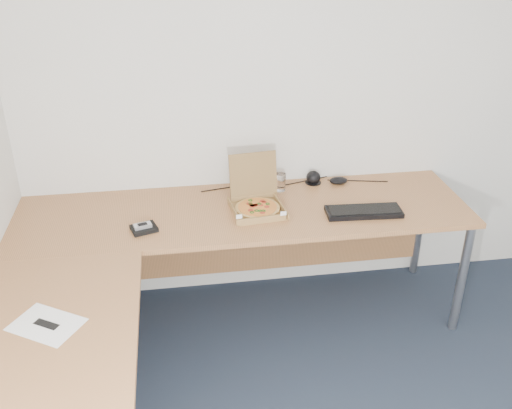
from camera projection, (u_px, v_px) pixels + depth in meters
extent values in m
cube|color=#AE7141|center=(244.00, 212.00, 3.20)|extent=(2.50, 0.70, 0.03)
cube|color=#AE7141|center=(40.00, 370.00, 2.12)|extent=(0.70, 1.50, 0.03)
cylinder|color=gray|center=(419.00, 227.00, 3.79)|extent=(0.05, 0.05, 0.70)
cube|color=olive|center=(257.00, 211.00, 3.17)|extent=(0.27, 0.27, 0.01)
cube|color=olive|center=(253.00, 176.00, 3.24)|extent=(0.27, 0.05, 0.27)
cylinder|color=tan|center=(257.00, 209.00, 3.16)|extent=(0.24, 0.24, 0.02)
cylinder|color=#B2391F|center=(257.00, 207.00, 3.16)|extent=(0.21, 0.21, 0.00)
cylinder|color=white|center=(280.00, 182.00, 3.38)|extent=(0.06, 0.06, 0.11)
cube|color=black|center=(364.00, 212.00, 3.14)|extent=(0.42, 0.17, 0.03)
ellipsoid|color=black|center=(338.00, 181.00, 3.48)|extent=(0.11, 0.07, 0.04)
cube|color=black|center=(144.00, 228.00, 2.99)|extent=(0.15, 0.14, 0.02)
cube|color=#B2B5BA|center=(143.00, 226.00, 2.97)|extent=(0.10, 0.07, 0.02)
cube|color=white|center=(46.00, 324.00, 2.32)|extent=(0.33, 0.31, 0.00)
ellipsoid|color=black|center=(313.00, 177.00, 3.48)|extent=(0.10, 0.10, 0.08)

